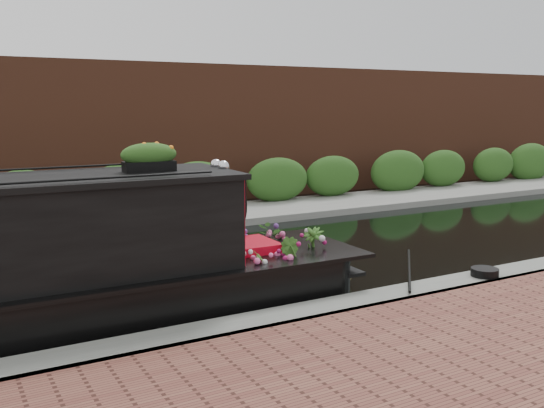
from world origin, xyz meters
TOP-DOWN VIEW (x-y plane):
  - ground at (0.00, 0.00)m, footprint 80.00×80.00m
  - near_bank_coping at (0.00, -3.30)m, footprint 40.00×0.60m
  - far_bank_path at (0.00, 4.20)m, footprint 40.00×2.40m
  - far_hedge at (0.00, 5.10)m, footprint 40.00×1.10m
  - far_brick_wall at (0.00, 7.20)m, footprint 40.00×1.00m
  - rope_fender at (1.66, -1.83)m, footprint 0.34×0.37m
  - coiled_mooring_rope at (3.35, -3.33)m, footprint 0.42×0.42m

SIDE VIEW (x-z plane):
  - ground at x=0.00m, z-range 0.00..0.00m
  - near_bank_coping at x=0.00m, z-range -0.25..0.25m
  - far_bank_path at x=0.00m, z-range -0.17..0.17m
  - far_hedge at x=0.00m, z-range -1.40..1.40m
  - far_brick_wall at x=0.00m, z-range -4.00..4.00m
  - rope_fender at x=1.66m, z-range 0.00..0.34m
  - coiled_mooring_rope at x=3.35m, z-range 0.25..0.37m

